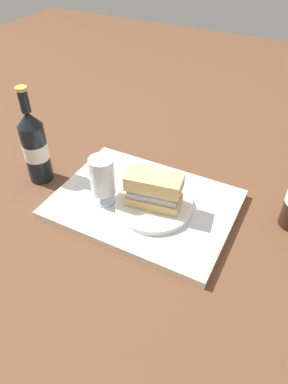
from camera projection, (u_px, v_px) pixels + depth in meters
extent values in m
plane|color=brown|center=(144.00, 207.00, 0.89)|extent=(3.00, 3.00, 0.00)
cube|color=beige|center=(144.00, 204.00, 0.88)|extent=(0.44, 0.32, 0.02)
cube|color=silver|center=(144.00, 201.00, 0.88)|extent=(0.38, 0.27, 0.00)
cylinder|color=silver|center=(154.00, 205.00, 0.85)|extent=(0.19, 0.19, 0.01)
cube|color=tan|center=(154.00, 200.00, 0.84)|extent=(0.14, 0.09, 0.02)
cube|color=#9EA3A8|center=(154.00, 193.00, 0.83)|extent=(0.13, 0.08, 0.02)
cube|color=silver|center=(154.00, 189.00, 0.82)|extent=(0.12, 0.07, 0.01)
sphere|color=#47932D|center=(133.00, 182.00, 0.82)|extent=(0.04, 0.04, 0.04)
cube|color=tan|center=(154.00, 182.00, 0.81)|extent=(0.14, 0.09, 0.04)
cylinder|color=silver|center=(105.00, 199.00, 0.88)|extent=(0.06, 0.06, 0.01)
cylinder|color=silver|center=(104.00, 195.00, 0.87)|extent=(0.01, 0.01, 0.02)
cylinder|color=silver|center=(102.00, 176.00, 0.83)|extent=(0.06, 0.06, 0.09)
cylinder|color=gold|center=(103.00, 185.00, 0.85)|extent=(0.06, 0.06, 0.04)
cylinder|color=white|center=(103.00, 177.00, 0.83)|extent=(0.05, 0.05, 0.01)
cube|color=white|center=(131.00, 172.00, 0.96)|extent=(0.09, 0.07, 0.01)
cylinder|color=black|center=(36.00, 153.00, 0.93)|extent=(0.06, 0.06, 0.17)
cylinder|color=silver|center=(36.00, 151.00, 0.92)|extent=(0.07, 0.07, 0.05)
cone|color=black|center=(28.00, 119.00, 0.86)|extent=(0.06, 0.06, 0.04)
cylinder|color=black|center=(24.00, 101.00, 0.83)|extent=(0.02, 0.02, 0.05)
cylinder|color=#BFB74C|center=(21.00, 89.00, 0.81)|extent=(0.03, 0.03, 0.01)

